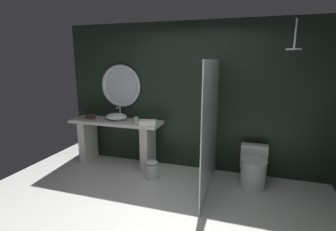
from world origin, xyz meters
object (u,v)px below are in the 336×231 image
(tumbler_cup, at_px, (136,120))
(toilet, at_px, (253,168))
(tissue_box, at_px, (90,117))
(rain_shower_head, at_px, (294,46))
(vessel_sink, at_px, (116,117))
(folded_hand_towel, at_px, (148,123))
(waste_bin, at_px, (152,169))
(round_wall_mirror, at_px, (121,86))

(tumbler_cup, height_order, toilet, tumbler_cup)
(tissue_box, relative_size, toilet, 0.26)
(rain_shower_head, bearing_deg, vessel_sink, 177.08)
(folded_hand_towel, bearing_deg, toilet, 1.75)
(vessel_sink, relative_size, toilet, 0.66)
(rain_shower_head, distance_m, toilet, 1.90)
(toilet, xyz_separation_m, folded_hand_towel, (-1.76, -0.05, 0.62))
(tumbler_cup, bearing_deg, waste_bin, -40.47)
(round_wall_mirror, xyz_separation_m, rain_shower_head, (2.87, -0.37, 0.67))
(waste_bin, bearing_deg, tissue_box, 165.52)
(round_wall_mirror, height_order, waste_bin, round_wall_mirror)
(tissue_box, distance_m, folded_hand_towel, 1.24)
(tissue_box, bearing_deg, rain_shower_head, -1.58)
(tumbler_cup, distance_m, rain_shower_head, 2.74)
(tissue_box, distance_m, waste_bin, 1.60)
(rain_shower_head, bearing_deg, tissue_box, 178.42)
(vessel_sink, height_order, tumbler_cup, vessel_sink)
(toilet, bearing_deg, rain_shower_head, -4.17)
(tumbler_cup, height_order, folded_hand_towel, tumbler_cup)
(tumbler_cup, relative_size, rain_shower_head, 0.23)
(round_wall_mirror, bearing_deg, vessel_sink, -89.22)
(vessel_sink, bearing_deg, waste_bin, -25.63)
(tissue_box, height_order, waste_bin, tissue_box)
(tissue_box, xyz_separation_m, waste_bin, (1.38, -0.36, -0.74))
(round_wall_mirror, bearing_deg, waste_bin, -36.52)
(waste_bin, bearing_deg, rain_shower_head, 7.46)
(vessel_sink, height_order, round_wall_mirror, round_wall_mirror)
(rain_shower_head, distance_m, folded_hand_towel, 2.49)
(vessel_sink, distance_m, waste_bin, 1.21)
(rain_shower_head, bearing_deg, tumbler_cup, 177.45)
(round_wall_mirror, bearing_deg, tumbler_cup, -31.94)
(waste_bin, relative_size, folded_hand_towel, 1.14)
(tissue_box, bearing_deg, folded_hand_towel, -5.46)
(rain_shower_head, height_order, folded_hand_towel, rain_shower_head)
(vessel_sink, xyz_separation_m, tissue_box, (-0.53, -0.05, -0.02))
(waste_bin, height_order, folded_hand_towel, folded_hand_towel)
(tumbler_cup, height_order, tissue_box, tumbler_cup)
(vessel_sink, xyz_separation_m, tumbler_cup, (0.42, -0.04, -0.02))
(rain_shower_head, xyz_separation_m, waste_bin, (-2.01, -0.26, -1.97))
(vessel_sink, distance_m, toilet, 2.55)
(vessel_sink, bearing_deg, folded_hand_towel, -13.62)
(vessel_sink, bearing_deg, toilet, -2.71)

